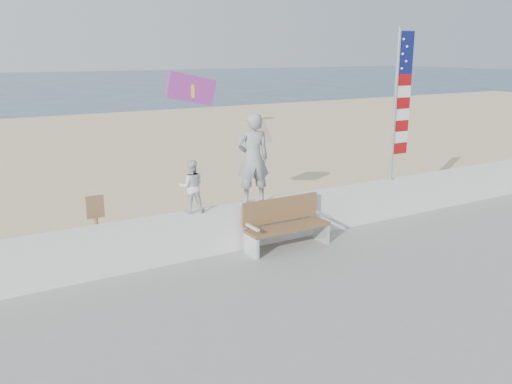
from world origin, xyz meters
TOP-DOWN VIEW (x-y plane):
  - ground at (0.00, 0.00)m, footprint 220.00×220.00m
  - sand at (0.00, 9.00)m, footprint 90.00×40.00m
  - seawall at (0.00, 2.00)m, footprint 30.00×0.35m
  - adult at (0.25, 2.00)m, footprint 0.75×0.58m
  - child at (-1.10, 2.00)m, footprint 0.59×0.51m
  - bench at (0.74, 1.55)m, footprint 1.80×0.57m
  - flag at (4.17, 2.00)m, footprint 0.50×0.08m
  - parafoil_kite at (-0.36, 3.54)m, footprint 1.11×0.44m
  - sign at (-2.81, 2.45)m, footprint 0.32×0.07m

SIDE VIEW (x-z plane):
  - ground at x=0.00m, z-range 0.00..0.00m
  - sand at x=0.00m, z-range 0.00..0.08m
  - seawall at x=0.00m, z-range 0.18..1.08m
  - bench at x=0.74m, z-range 0.19..1.19m
  - sign at x=-2.81m, z-range 0.21..1.67m
  - child at x=-1.10m, z-range 1.08..2.10m
  - adult at x=0.25m, z-range 1.08..2.90m
  - flag at x=4.17m, z-range 1.24..4.74m
  - parafoil_kite at x=-0.36m, z-range 2.92..3.66m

